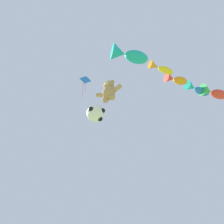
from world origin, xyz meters
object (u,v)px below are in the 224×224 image
fish_kite_goldfin (160,68)px  fish_kite_cobalt (196,89)px  diamond_kite (85,82)px  fish_kite_teal (128,55)px  teddy_bear_kite (109,91)px  fish_kite_tangerine (175,79)px  soccer_ball_kite (96,113)px  fish_kite_crimson (213,93)px

fish_kite_goldfin → fish_kite_cobalt: bearing=58.3°
diamond_kite → fish_kite_teal: bearing=-16.9°
fish_kite_cobalt → teddy_bear_kite: bearing=-138.8°
fish_kite_cobalt → diamond_kite: bearing=-155.6°
teddy_bear_kite → fish_kite_tangerine: 5.26m
teddy_bear_kite → fish_kite_tangerine: size_ratio=1.05×
fish_kite_goldfin → soccer_ball_kite: bearing=-161.8°
fish_kite_goldfin → diamond_kite: 6.15m
soccer_ball_kite → fish_kite_cobalt: 8.10m
fish_kite_tangerine → fish_kite_teal: bearing=-124.3°
teddy_bear_kite → fish_kite_crimson: (6.06, 5.31, 2.15)m
fish_kite_teal → fish_kite_tangerine: 3.98m
soccer_ball_kite → fish_kite_crimson: 9.38m
soccer_ball_kite → fish_kite_goldfin: size_ratio=0.64×
fish_kite_goldfin → fish_kite_crimson: size_ratio=0.77×
fish_kite_goldfin → diamond_kite: bearing=-175.3°
teddy_bear_kite → fish_kite_goldfin: bearing=23.3°
fish_kite_teal → fish_kite_crimson: 7.30m
fish_kite_teal → fish_kite_cobalt: bearing=54.7°
soccer_ball_kite → fish_kite_goldfin: bearing=18.2°
teddy_bear_kite → diamond_kite: bearing=162.6°
fish_kite_tangerine → diamond_kite: 7.05m
fish_kite_teal → fish_kite_crimson: bearing=52.1°
teddy_bear_kite → fish_kite_cobalt: bearing=41.2°
fish_kite_tangerine → fish_kite_crimson: (2.25, 2.47, -0.08)m
fish_kite_cobalt → fish_kite_crimson: 1.41m
fish_kite_goldfin → fish_kite_cobalt: 3.57m
fish_kite_tangerine → soccer_ball_kite: bearing=-149.0°
fish_kite_crimson → diamond_kite: (-8.82, -4.45, 1.66)m
fish_kite_goldfin → fish_kite_tangerine: fish_kite_tangerine is taller
teddy_bear_kite → diamond_kite: 4.78m
soccer_ball_kite → fish_kite_teal: size_ratio=0.45×
soccer_ball_kite → fish_kite_tangerine: (4.64, 2.79, 3.67)m
teddy_bear_kite → fish_kite_goldfin: (3.13, 1.35, 2.10)m
fish_kite_cobalt → fish_kite_teal: bearing=-125.3°
fish_kite_goldfin → fish_kite_crimson: 4.93m
fish_kite_tangerine → diamond_kite: size_ratio=0.61×
fish_kite_teal → fish_kite_cobalt: size_ratio=1.17×
teddy_bear_kite → fish_kite_goldfin: 4.00m
fish_kite_teal → fish_kite_goldfin: size_ratio=1.42×
fish_kite_cobalt → diamond_kite: size_ratio=0.76×
teddy_bear_kite → fish_kite_teal: bearing=-15.9°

